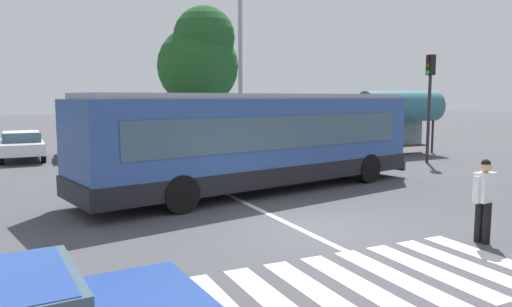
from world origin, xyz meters
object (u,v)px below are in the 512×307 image
at_px(city_transit_bus, 259,141).
at_px(parked_car_champagne, 139,140).
at_px(parked_car_silver, 237,137).
at_px(parked_car_white, 22,144).
at_px(twin_arm_street_lamp, 240,32).
at_px(background_tree_right, 200,58).
at_px(bus_stop_shelter, 400,108).
at_px(traffic_light_far_corner, 430,91).
at_px(parked_car_blue, 279,135).
at_px(parked_car_red, 191,139).
at_px(parked_car_teal, 81,142).
at_px(pedestrian_crossing_street, 484,196).

relative_size(city_transit_bus, parked_car_champagne, 2.60).
relative_size(city_transit_bus, parked_car_silver, 2.63).
height_order(city_transit_bus, parked_car_white, city_transit_bus).
distance_m(twin_arm_street_lamp, background_tree_right, 7.17).
height_order(parked_car_white, bus_stop_shelter, bus_stop_shelter).
xyz_separation_m(parked_car_champagne, traffic_light_far_corner, (11.16, -8.67, 2.46)).
xyz_separation_m(parked_car_champagne, parked_car_silver, (5.34, -0.36, 0.00)).
distance_m(parked_car_white, parked_car_blue, 13.50).
bearing_deg(parked_car_red, background_tree_right, 63.73).
bearing_deg(background_tree_right, parked_car_silver, -75.18).
xyz_separation_m(parked_car_white, traffic_light_far_corner, (16.62, -8.78, 2.46)).
height_order(parked_car_champagne, parked_car_silver, same).
height_order(parked_car_teal, parked_car_red, same).
relative_size(parked_car_champagne, twin_arm_street_lamp, 0.47).
bearing_deg(parked_car_white, parked_car_blue, -1.50).
bearing_deg(pedestrian_crossing_street, traffic_light_far_corner, 50.12).
xyz_separation_m(city_transit_bus, parked_car_champagne, (-1.36, 11.42, -0.82)).
relative_size(parked_car_blue, background_tree_right, 0.55).
height_order(pedestrian_crossing_street, bus_stop_shelter, bus_stop_shelter).
bearing_deg(parked_car_blue, city_transit_bus, -120.84).
xyz_separation_m(parked_car_teal, parked_car_silver, (8.21, -0.28, 0.00)).
bearing_deg(parked_car_white, traffic_light_far_corner, -27.85).
height_order(pedestrian_crossing_street, background_tree_right, background_tree_right).
relative_size(parked_car_red, traffic_light_far_corner, 0.94).
bearing_deg(twin_arm_street_lamp, parked_car_teal, 150.17).
bearing_deg(parked_car_teal, parked_car_red, -3.81).
relative_size(city_transit_bus, parked_car_red, 2.65).
bearing_deg(twin_arm_street_lamp, parked_car_white, 156.47).
distance_m(parked_car_champagne, bus_stop_shelter, 13.47).
bearing_deg(traffic_light_far_corner, parked_car_white, 152.15).
distance_m(parked_car_red, parked_car_silver, 2.69).
height_order(city_transit_bus, parked_car_champagne, city_transit_bus).
distance_m(city_transit_bus, parked_car_red, 11.08).
bearing_deg(parked_car_silver, traffic_light_far_corner, -55.01).
distance_m(parked_car_teal, parked_car_blue, 10.90).
xyz_separation_m(bus_stop_shelter, twin_arm_street_lamp, (-8.05, 1.89, 3.54)).
xyz_separation_m(pedestrian_crossing_street, parked_car_champagne, (-3.06, 18.36, -0.20)).
relative_size(parked_car_white, bus_stop_shelter, 0.99).
xyz_separation_m(city_transit_bus, bus_stop_shelter, (10.65, 5.54, 0.83)).
bearing_deg(parked_car_teal, bus_stop_shelter, -21.31).
distance_m(parked_car_teal, bus_stop_shelter, 16.05).
bearing_deg(parked_car_teal, pedestrian_crossing_street, -72.05).
bearing_deg(background_tree_right, twin_arm_street_lamp, -93.64).
distance_m(parked_car_teal, parked_car_silver, 8.21).
bearing_deg(parked_car_white, twin_arm_street_lamp, -23.53).
relative_size(parked_car_blue, twin_arm_street_lamp, 0.47).
bearing_deg(background_tree_right, parked_car_champagne, -144.67).
distance_m(parked_car_white, twin_arm_street_lamp, 11.52).
bearing_deg(parked_car_silver, twin_arm_street_lamp, -110.75).
relative_size(city_transit_bus, background_tree_right, 1.43).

